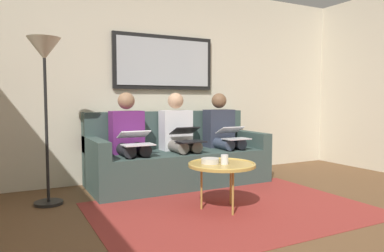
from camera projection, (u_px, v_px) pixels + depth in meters
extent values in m
cube|color=brown|center=(296.00, 247.00, 2.69)|extent=(6.00, 5.20, 0.10)
cube|color=beige|center=(162.00, 82.00, 4.89)|extent=(6.00, 0.12, 2.60)
cube|color=maroon|center=(233.00, 209.00, 3.44)|extent=(2.60, 1.80, 0.01)
cube|color=#384C47|center=(179.00, 167.00, 4.49)|extent=(2.20, 0.90, 0.42)
cube|color=#384C47|center=(168.00, 129.00, 4.76)|extent=(2.20, 0.20, 0.48)
cube|color=#384C47|center=(247.00, 139.00, 4.93)|extent=(0.14, 0.90, 0.20)
cube|color=#384C47|center=(95.00, 148.00, 3.99)|extent=(0.14, 0.90, 0.20)
cube|color=black|center=(164.00, 62.00, 4.80)|extent=(1.41, 0.04, 0.72)
cube|color=#B2B7BC|center=(165.00, 62.00, 4.77)|extent=(1.31, 0.01, 0.62)
cylinder|color=tan|center=(222.00, 165.00, 3.41)|extent=(0.64, 0.64, 0.03)
torus|color=tan|center=(222.00, 164.00, 3.41)|extent=(0.64, 0.64, 0.02)
cylinder|color=#B28E42|center=(233.00, 193.00, 3.25)|extent=(0.02, 0.02, 0.42)
cylinder|color=#B28E42|center=(231.00, 184.00, 3.59)|extent=(0.02, 0.02, 0.42)
cylinder|color=#B28E42|center=(201.00, 188.00, 3.43)|extent=(0.02, 0.02, 0.42)
cylinder|color=silver|center=(225.00, 159.00, 3.38)|extent=(0.07, 0.07, 0.09)
cylinder|color=beige|center=(210.00, 161.00, 3.42)|extent=(0.17, 0.17, 0.05)
cube|color=#2D3342|center=(219.00, 128.00, 4.83)|extent=(0.38, 0.22, 0.50)
sphere|color=brown|center=(219.00, 101.00, 4.81)|extent=(0.20, 0.20, 0.20)
cylinder|color=#384256|center=(233.00, 143.00, 4.70)|extent=(0.14, 0.42, 0.14)
cylinder|color=#384256|center=(221.00, 143.00, 4.62)|extent=(0.14, 0.42, 0.14)
cylinder|color=#384256|center=(242.00, 166.00, 4.54)|extent=(0.11, 0.11, 0.42)
cylinder|color=#384256|center=(230.00, 168.00, 4.45)|extent=(0.11, 0.11, 0.42)
cube|color=silver|center=(236.00, 139.00, 4.47)|extent=(0.32, 0.21, 0.01)
cube|color=silver|center=(230.00, 130.00, 4.59)|extent=(0.32, 0.19, 0.10)
cube|color=#A5C6EA|center=(230.00, 130.00, 4.59)|extent=(0.29, 0.17, 0.08)
cube|color=silver|center=(176.00, 130.00, 4.54)|extent=(0.38, 0.22, 0.50)
sphere|color=tan|center=(176.00, 101.00, 4.51)|extent=(0.20, 0.20, 0.20)
cylinder|color=gray|center=(190.00, 146.00, 4.41)|extent=(0.14, 0.42, 0.14)
cylinder|color=gray|center=(176.00, 146.00, 4.33)|extent=(0.14, 0.42, 0.14)
cylinder|color=gray|center=(198.00, 171.00, 4.24)|extent=(0.11, 0.11, 0.42)
cylinder|color=gray|center=(184.00, 172.00, 4.16)|extent=(0.11, 0.11, 0.42)
cube|color=black|center=(191.00, 142.00, 4.18)|extent=(0.31, 0.24, 0.01)
cube|color=black|center=(185.00, 131.00, 4.31)|extent=(0.31, 0.22, 0.10)
cube|color=#A5C6EA|center=(185.00, 130.00, 4.31)|extent=(0.28, 0.19, 0.08)
cube|color=#66236B|center=(127.00, 132.00, 4.25)|extent=(0.38, 0.22, 0.50)
sphere|color=#997051|center=(126.00, 101.00, 4.22)|extent=(0.20, 0.20, 0.20)
cylinder|color=#232328|center=(140.00, 149.00, 4.12)|extent=(0.14, 0.42, 0.14)
cylinder|color=#232328|center=(125.00, 150.00, 4.03)|extent=(0.14, 0.42, 0.14)
cylinder|color=#232328|center=(146.00, 176.00, 3.95)|extent=(0.11, 0.11, 0.42)
cylinder|color=#232328|center=(131.00, 178.00, 3.87)|extent=(0.11, 0.11, 0.42)
cube|color=white|center=(138.00, 145.00, 3.88)|extent=(0.34, 0.21, 0.01)
cube|color=white|center=(134.00, 134.00, 4.01)|extent=(0.34, 0.20, 0.09)
cube|color=#A5C6EA|center=(134.00, 134.00, 4.00)|extent=(0.31, 0.17, 0.08)
cylinder|color=black|center=(49.00, 203.00, 3.61)|extent=(0.28, 0.28, 0.03)
cylinder|color=black|center=(46.00, 130.00, 3.56)|extent=(0.03, 0.03, 1.50)
cone|color=beige|center=(44.00, 49.00, 3.50)|extent=(0.32, 0.32, 0.22)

